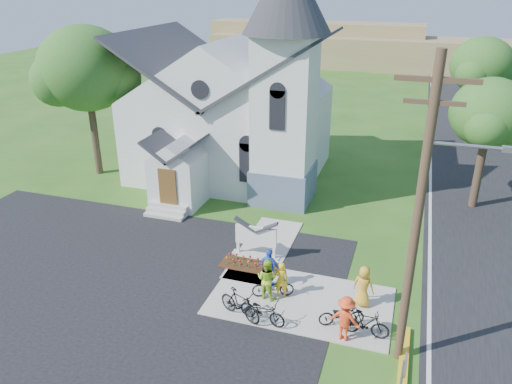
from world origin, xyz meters
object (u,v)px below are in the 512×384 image
(stop_sign, at_px, (404,373))
(cyclist_3, at_px, (345,319))
(cyclist_4, at_px, (363,286))
(bike_1, at_px, (240,304))
(bike_2, at_px, (263,311))
(cyclist_2, at_px, (270,268))
(church_sign, at_px, (256,236))
(utility_pole, at_px, (421,211))
(bike_4, at_px, (341,315))
(cyclist_0, at_px, (281,279))
(bike_0, at_px, (273,287))
(bike_3, at_px, (365,324))
(cyclist_1, at_px, (267,279))

(stop_sign, xyz_separation_m, cyclist_3, (-1.98, 3.01, -0.89))
(cyclist_4, bearing_deg, bike_1, 40.36)
(stop_sign, bearing_deg, bike_2, 148.80)
(cyclist_2, bearing_deg, bike_1, 91.91)
(stop_sign, height_order, bike_2, stop_sign)
(cyclist_3, distance_m, cyclist_4, 2.18)
(church_sign, relative_size, cyclist_2, 1.32)
(utility_pole, height_order, cyclist_3, utility_pole)
(cyclist_3, distance_m, bike_4, 0.85)
(cyclist_0, bearing_deg, utility_pole, 143.42)
(church_sign, bearing_deg, bike_4, -39.69)
(cyclist_4, bearing_deg, cyclist_0, 20.59)
(cyclist_4, bearing_deg, stop_sign, 120.58)
(cyclist_0, xyz_separation_m, bike_4, (2.54, -1.03, -0.33))
(bike_0, relative_size, cyclist_4, 0.99)
(cyclist_0, bearing_deg, bike_3, 145.33)
(utility_pole, relative_size, bike_1, 5.25)
(cyclist_0, distance_m, bike_4, 2.76)
(bike_1, xyz_separation_m, cyclist_2, (0.44, 2.31, 0.26))
(bike_1, relative_size, bike_4, 1.14)
(church_sign, bearing_deg, bike_2, -69.11)
(cyclist_0, bearing_deg, bike_1, 45.44)
(utility_pole, bearing_deg, bike_0, 158.55)
(church_sign, height_order, cyclist_4, cyclist_4)
(church_sign, height_order, bike_1, church_sign)
(bike_1, distance_m, bike_3, 4.52)
(cyclist_2, relative_size, bike_2, 0.91)
(bike_2, height_order, cyclist_3, cyclist_3)
(stop_sign, bearing_deg, church_sign, 131.88)
(stop_sign, distance_m, bike_3, 3.83)
(church_sign, height_order, cyclist_2, cyclist_2)
(bike_1, bearing_deg, bike_2, -66.89)
(utility_pole, xyz_separation_m, cyclist_4, (-1.56, 2.46, -4.51))
(utility_pole, distance_m, bike_0, 7.26)
(cyclist_2, bearing_deg, bike_2, 113.17)
(stop_sign, bearing_deg, cyclist_0, 134.91)
(church_sign, height_order, bike_0, church_sign)
(bike_0, xyz_separation_m, cyclist_1, (-0.21, -0.14, 0.41))
(cyclist_1, relative_size, bike_4, 1.02)
(bike_3, bearing_deg, bike_2, 97.95)
(bike_0, bearing_deg, church_sign, 8.07)
(church_sign, distance_m, cyclist_3, 6.40)
(cyclist_3, bearing_deg, cyclist_4, -87.09)
(church_sign, bearing_deg, cyclist_1, -64.37)
(cyclist_0, relative_size, bike_3, 0.90)
(bike_1, distance_m, cyclist_3, 3.85)
(cyclist_1, bearing_deg, bike_2, 111.26)
(utility_pole, height_order, bike_2, utility_pole)
(cyclist_0, relative_size, bike_2, 0.83)
(cyclist_1, xyz_separation_m, cyclist_3, (3.27, -1.51, -0.00))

